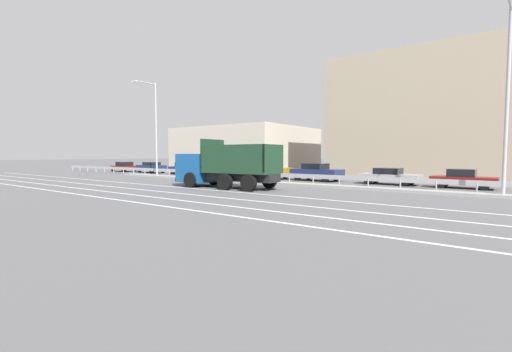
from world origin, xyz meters
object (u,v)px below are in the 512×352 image
(parked_car_5, at_px, (316,172))
(parked_car_2, at_px, (185,168))
(dump_truck, at_px, (217,170))
(street_lamp_1, at_px, (507,92))
(parked_car_0, at_px, (124,167))
(parked_car_1, at_px, (151,167))
(parked_car_3, at_px, (218,170))
(parked_car_6, at_px, (389,176))
(parked_car_7, at_px, (463,179))
(street_lamp_0, at_px, (154,125))
(median_road_sign, at_px, (227,166))
(parked_car_4, at_px, (268,170))

(parked_car_5, bearing_deg, parked_car_2, -85.48)
(dump_truck, height_order, parked_car_2, dump_truck)
(street_lamp_1, bearing_deg, parked_car_0, 173.76)
(parked_car_1, distance_m, parked_car_3, 11.69)
(parked_car_6, height_order, parked_car_7, parked_car_7)
(street_lamp_0, bearing_deg, parked_car_3, 45.49)
(parked_car_0, height_order, parked_car_1, parked_car_1)
(street_lamp_0, bearing_deg, parked_car_2, 102.72)
(median_road_sign, bearing_deg, parked_car_5, 39.60)
(parked_car_2, xyz_separation_m, parked_car_6, (22.70, 0.05, -0.05))
(parked_car_0, relative_size, parked_car_5, 0.86)
(dump_truck, distance_m, parked_car_6, 13.05)
(dump_truck, relative_size, parked_car_3, 1.87)
(parked_car_6, bearing_deg, parked_car_0, -87.79)
(street_lamp_0, relative_size, parked_car_1, 2.10)
(dump_truck, height_order, parked_car_3, dump_truck)
(parked_car_4, bearing_deg, parked_car_2, 89.34)
(parked_car_2, distance_m, parked_car_5, 16.58)
(median_road_sign, height_order, parked_car_5, median_road_sign)
(median_road_sign, xyz_separation_m, parked_car_4, (0.92, 4.84, -0.51))
(parked_car_0, xyz_separation_m, parked_car_6, (34.39, 0.46, -0.01))
(street_lamp_0, bearing_deg, parked_car_5, 18.40)
(parked_car_6, bearing_deg, parked_car_3, -86.56)
(parked_car_6, bearing_deg, median_road_sign, -66.46)
(parked_car_6, bearing_deg, street_lamp_1, 56.22)
(street_lamp_1, bearing_deg, parked_car_5, 159.15)
(parked_car_0, relative_size, parked_car_4, 0.84)
(dump_truck, distance_m, median_road_sign, 5.34)
(dump_truck, bearing_deg, parked_car_4, 9.57)
(street_lamp_0, relative_size, parked_car_2, 2.39)
(parked_car_4, bearing_deg, parked_car_7, -91.00)
(median_road_sign, distance_m, parked_car_6, 13.07)
(street_lamp_0, xyz_separation_m, parked_car_0, (-12.83, 4.64, -4.59))
(parked_car_2, distance_m, parked_car_6, 22.70)
(parked_car_5, bearing_deg, dump_truck, -13.43)
(dump_truck, distance_m, street_lamp_1, 17.27)
(street_lamp_1, relative_size, parked_car_2, 2.48)
(median_road_sign, height_order, parked_car_2, median_road_sign)
(street_lamp_0, height_order, parked_car_7, street_lamp_0)
(dump_truck, xyz_separation_m, median_road_sign, (-2.99, 4.43, 0.07))
(dump_truck, bearing_deg, street_lamp_1, -77.99)
(dump_truck, relative_size, median_road_sign, 3.18)
(parked_car_1, bearing_deg, median_road_sign, -101.40)
(parked_car_1, xyz_separation_m, parked_car_3, (11.68, -0.35, -0.08))
(parked_car_3, bearing_deg, median_road_sign, 52.60)
(parked_car_5, bearing_deg, parked_car_7, 93.01)
(median_road_sign, distance_m, parked_car_3, 6.66)
(parked_car_0, xyz_separation_m, parked_car_5, (28.27, 0.49, 0.10))
(median_road_sign, height_order, parked_car_4, median_road_sign)
(dump_truck, height_order, median_road_sign, dump_truck)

